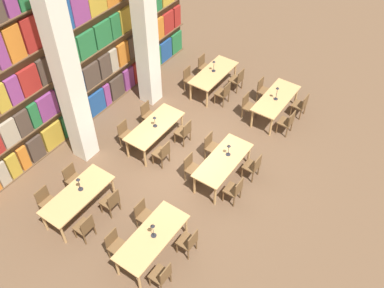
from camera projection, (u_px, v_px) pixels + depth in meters
ground_plane at (189, 158)px, 12.97m from camera, size 40.00×40.00×0.00m
bookshelf_bank at (84, 42)px, 12.58m from camera, size 9.59×0.35×5.50m
pillar_left at (66, 72)px, 11.01m from camera, size 0.56×0.56×6.00m
pillar_center at (144, 21)px, 12.85m from camera, size 0.56×0.56×6.00m
reading_table_0 at (152, 238)px, 10.22m from camera, size 2.02×0.84×0.75m
chair_0 at (162, 275)px, 9.76m from camera, size 0.42×0.40×0.87m
chair_1 at (116, 245)px, 10.32m from camera, size 0.42×0.40×0.87m
chair_2 at (189, 242)px, 10.38m from camera, size 0.42×0.40×0.87m
chair_3 at (144, 214)px, 10.94m from camera, size 0.42×0.40×0.87m
desk_lamp_0 at (153, 228)px, 9.95m from camera, size 0.14×0.14×0.46m
reading_table_1 at (223, 162)px, 11.96m from camera, size 2.02×0.84×0.75m
chair_4 at (235, 190)px, 11.52m from camera, size 0.42×0.40×0.87m
chair_5 at (192, 167)px, 12.08m from camera, size 0.42×0.40×0.87m
chair_6 at (253, 166)px, 12.11m from camera, size 0.42×0.40×0.87m
chair_7 at (212, 146)px, 12.68m from camera, size 0.42×0.40×0.87m
desk_lamp_1 at (229, 148)px, 11.85m from camera, size 0.14×0.14×0.40m
reading_table_2 at (276, 100)px, 13.88m from camera, size 2.02×0.84×0.75m
chair_8 at (287, 122)px, 13.43m from camera, size 0.42×0.40×0.87m
chair_9 at (248, 105)px, 13.99m from camera, size 0.42×0.40×0.87m
chair_10 at (301, 105)px, 14.02m from camera, size 0.42×0.40×0.87m
chair_11 at (263, 90)px, 14.58m from camera, size 0.42×0.40×0.87m
desk_lamp_2 at (277, 91)px, 13.53m from camera, size 0.14×0.14×0.49m
reading_table_3 at (78, 196)px, 11.11m from camera, size 2.02×0.84×0.75m
chair_12 at (85, 227)px, 10.68m from camera, size 0.42×0.40×0.87m
chair_13 at (47, 201)px, 11.24m from camera, size 0.42×0.40×0.87m
chair_14 at (111, 201)px, 11.24m from camera, size 0.42×0.40×0.87m
chair_15 at (73, 178)px, 11.80m from camera, size 0.42×0.40×0.87m
desk_lamp_3 at (79, 182)px, 10.95m from camera, size 0.14×0.14×0.45m
reading_table_4 at (155, 128)px, 12.94m from camera, size 2.02×0.84×0.75m
chair_16 at (162, 153)px, 12.48m from camera, size 0.42×0.40×0.87m
chair_17 at (126, 134)px, 13.05m from camera, size 0.42×0.40×0.87m
chair_18 at (184, 131)px, 13.12m from camera, size 0.42×0.40×0.87m
chair_19 at (148, 114)px, 13.68m from camera, size 0.42×0.40×0.87m
desk_lamp_4 at (155, 120)px, 12.69m from camera, size 0.14×0.14×0.39m
reading_table_5 at (214, 74)px, 14.86m from camera, size 2.02×0.84×0.75m
chair_20 at (224, 93)px, 14.46m from camera, size 0.42×0.40×0.87m
chair_21 at (190, 78)px, 15.02m from camera, size 0.42×0.40×0.87m
chair_22 at (237, 79)px, 14.99m from camera, size 0.42×0.40×0.87m
chair_23 at (204, 66)px, 15.55m from camera, size 0.42×0.40×0.87m
desk_lamp_5 at (214, 64)px, 14.64m from camera, size 0.14×0.14×0.44m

